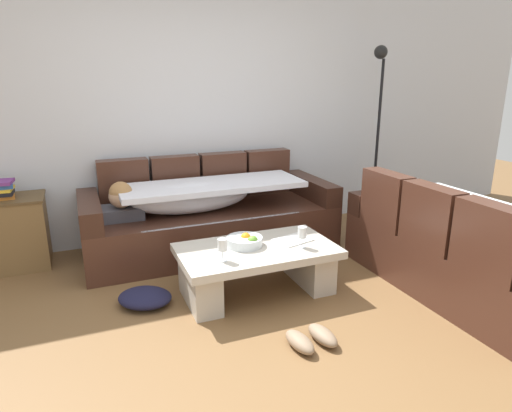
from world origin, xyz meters
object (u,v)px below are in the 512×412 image
object	(u,v)px
floor_lamp	(377,125)
crumpled_garment	(145,298)
couch_near_window	(463,250)
pair_of_shoes	(311,339)
open_magazine	(293,240)
book_stack_on_cabinet	(4,189)
wine_glass_near_left	(222,246)
fruit_bowl	(245,241)
coffee_table	(257,264)
wine_glass_near_right	(302,233)
side_cabinet	(4,234)
couch_along_wall	(207,217)

from	to	relation	value
floor_lamp	crumpled_garment	xyz separation A→B (m)	(-2.76, -1.02, -1.06)
couch_near_window	pair_of_shoes	world-z (taller)	couch_near_window
open_magazine	book_stack_on_cabinet	distance (m)	2.48
wine_glass_near_left	floor_lamp	world-z (taller)	floor_lamp
couch_near_window	fruit_bowl	size ratio (longest dim) A/B	6.78
couch_near_window	coffee_table	world-z (taller)	couch_near_window
coffee_table	wine_glass_near_right	xyz separation A→B (m)	(0.32, -0.13, 0.26)
wine_glass_near_right	open_magazine	distance (m)	0.19
side_cabinet	book_stack_on_cabinet	bearing A→B (deg)	-0.07
couch_along_wall	wine_glass_near_left	distance (m)	1.22
pair_of_shoes	crumpled_garment	world-z (taller)	crumpled_garment
couch_near_window	coffee_table	size ratio (longest dim) A/B	1.58
couch_along_wall	side_cabinet	world-z (taller)	couch_along_wall
open_magazine	wine_glass_near_left	bearing A→B (deg)	-179.78
fruit_bowl	side_cabinet	size ratio (longest dim) A/B	0.39
book_stack_on_cabinet	wine_glass_near_right	bearing A→B (deg)	-33.31
coffee_table	pair_of_shoes	size ratio (longest dim) A/B	3.79
side_cabinet	pair_of_shoes	world-z (taller)	side_cabinet
side_cabinet	open_magazine	bearing A→B (deg)	-29.53
couch_along_wall	pair_of_shoes	size ratio (longest dim) A/B	7.48
wine_glass_near_left	open_magazine	world-z (taller)	wine_glass_near_left
floor_lamp	pair_of_shoes	size ratio (longest dim) A/B	6.16
coffee_table	wine_glass_near_left	world-z (taller)	wine_glass_near_left
side_cabinet	coffee_table	bearing A→B (deg)	-34.10
open_magazine	crumpled_garment	world-z (taller)	open_magazine
open_magazine	side_cabinet	xyz separation A→B (m)	(-2.18, 1.24, -0.06)
pair_of_shoes	coffee_table	bearing A→B (deg)	93.33
book_stack_on_cabinet	floor_lamp	size ratio (longest dim) A/B	0.12
couch_near_window	pair_of_shoes	xyz separation A→B (m)	(-1.46, -0.22, -0.29)
coffee_table	crumpled_garment	xyz separation A→B (m)	(-0.85, 0.13, -0.18)
wine_glass_near_right	pair_of_shoes	xyz separation A→B (m)	(-0.27, -0.66, -0.45)
side_cabinet	couch_near_window	bearing A→B (deg)	-28.47
wine_glass_near_left	floor_lamp	bearing A→B (deg)	30.04
couch_near_window	open_magazine	xyz separation A→B (m)	(-1.19, 0.59, 0.05)
wine_glass_near_right	crumpled_garment	world-z (taller)	wine_glass_near_right
pair_of_shoes	couch_along_wall	bearing A→B (deg)	94.52
open_magazine	couch_near_window	bearing A→B (deg)	-41.36
fruit_bowl	crumpled_garment	world-z (taller)	fruit_bowl
fruit_bowl	pair_of_shoes	bearing A→B (deg)	-82.15
couch_near_window	side_cabinet	world-z (taller)	couch_near_window
side_cabinet	book_stack_on_cabinet	size ratio (longest dim) A/B	3.04
book_stack_on_cabinet	crumpled_garment	world-z (taller)	book_stack_on_cabinet
open_magazine	pair_of_shoes	xyz separation A→B (m)	(-0.27, -0.82, -0.34)
coffee_table	crumpled_garment	bearing A→B (deg)	171.53
open_magazine	fruit_bowl	bearing A→B (deg)	159.61
wine_glass_near_right	floor_lamp	distance (m)	2.14
open_magazine	pair_of_shoes	distance (m)	0.93
coffee_table	couch_near_window	bearing A→B (deg)	-20.60
wine_glass_near_left	pair_of_shoes	distance (m)	0.87
side_cabinet	wine_glass_near_left	bearing A→B (deg)	-42.50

